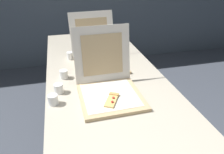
# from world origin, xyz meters

# --- Properties ---
(table) EXTENTS (0.87, 2.23, 0.73)m
(table) POSITION_xyz_m (0.00, 0.61, 0.68)
(table) COLOR #BCB29E
(table) RESTS_ON ground
(pizza_box_front) EXTENTS (0.39, 0.46, 0.40)m
(pizza_box_front) POSITION_xyz_m (-0.03, 0.33, 0.78)
(pizza_box_front) COLOR tan
(pizza_box_front) RESTS_ON table
(pizza_box_middle) EXTENTS (0.42, 0.51, 0.40)m
(pizza_box_middle) POSITION_xyz_m (-0.01, 0.80, 0.78)
(pizza_box_middle) COLOR tan
(pizza_box_middle) RESTS_ON table
(cup_white_near_center) EXTENTS (0.06, 0.06, 0.06)m
(cup_white_near_center) POSITION_xyz_m (-0.35, 0.43, 0.76)
(cup_white_near_center) COLOR white
(cup_white_near_center) RESTS_ON table
(cup_white_mid) EXTENTS (0.06, 0.06, 0.06)m
(cup_white_mid) POSITION_xyz_m (-0.30, 0.62, 0.76)
(cup_white_mid) COLOR white
(cup_white_mid) RESTS_ON table
(cup_white_near_left) EXTENTS (0.06, 0.06, 0.06)m
(cup_white_near_left) POSITION_xyz_m (-0.38, 0.30, 0.76)
(cup_white_near_left) COLOR white
(cup_white_near_left) RESTS_ON table
(cup_white_far) EXTENTS (0.06, 0.06, 0.06)m
(cup_white_far) POSITION_xyz_m (-0.23, 0.98, 0.76)
(cup_white_far) COLOR white
(cup_white_far) RESTS_ON table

